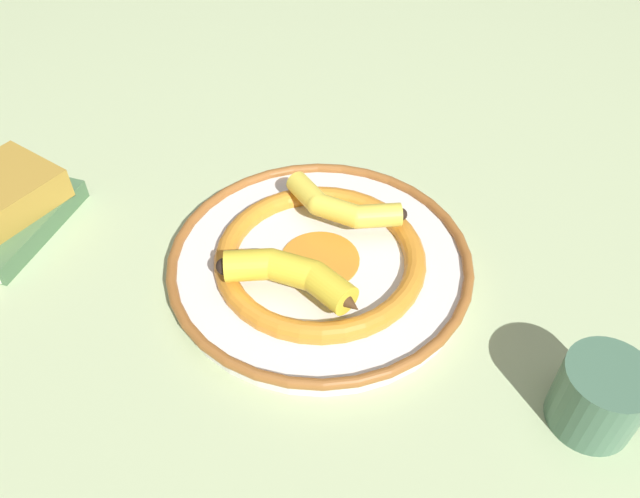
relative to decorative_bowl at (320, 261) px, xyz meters
The scene contains 5 objects.
ground_plane 0.03m from the decorative_bowl, 143.44° to the right, with size 2.80×2.80×0.00m, color #B2C693.
decorative_bowl is the anchor object (origin of this frame).
banana_a 0.08m from the decorative_bowl, 69.73° to the left, with size 0.16×0.11×0.03m.
banana_b 0.08m from the decorative_bowl, 118.84° to the right, with size 0.17×0.10×0.04m.
coffee_mug 0.36m from the decorative_bowl, 37.63° to the right, with size 0.14×0.09×0.08m.
Camera 1 is at (0.01, -0.54, 0.59)m, focal length 35.00 mm.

